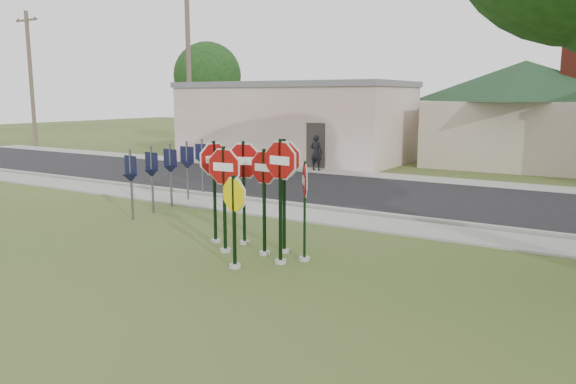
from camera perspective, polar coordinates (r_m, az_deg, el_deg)
The scene contains 20 objects.
ground at distance 11.42m, azimuth -7.40°, elevation -8.00°, with size 120.00×120.00×0.00m, color #374F1D.
sidewalk_near at distance 15.91m, azimuth 5.18°, elevation -2.77°, with size 60.00×1.60×0.06m, color gray.
road at distance 19.96m, azimuth 10.97°, elevation -0.37°, with size 60.00×7.00×0.04m, color black.
sidewalk_far at distance 23.99m, azimuth 14.63°, elevation 1.20°, with size 60.00×1.60×0.06m, color gray.
curb at distance 16.78m, azimuth 6.71°, elevation -1.99°, with size 60.00×0.20×0.14m, color gray.
stop_sign_center at distance 12.15m, azimuth -2.44°, elevation 0.38°, with size 1.00×0.24×2.44m.
stop_sign_yellow at distance 11.32m, azimuth -5.50°, elevation -2.05°, with size 0.95×0.26×2.00m.
stop_sign_left at distance 12.43m, azimuth -6.50°, elevation 0.82°, with size 1.13×0.24×2.49m.
stop_sign_right at distance 11.46m, azimuth -0.78°, elevation 0.95°, with size 1.09×0.24×2.72m.
stop_sign_back_right at distance 12.31m, azimuth -0.39°, elevation 1.34°, with size 1.10×0.24×2.66m.
stop_sign_back_left at distance 13.07m, azimuth -4.52°, elevation 1.51°, with size 1.10×0.38×2.56m.
stop_sign_far_right at distance 11.73m, azimuth 1.70°, elevation -0.73°, with size 0.58×0.82×2.23m.
stop_sign_far_left at distance 13.29m, azimuth -7.49°, elevation 1.47°, with size 0.31×1.02×2.54m.
route_sign_row at distance 17.98m, azimuth -11.85°, elevation 2.38°, with size 1.43×4.63×2.00m.
building_stucco at distance 30.86m, azimuth 0.64°, elevation 7.30°, with size 12.20×6.20×4.20m.
building_house at distance 30.80m, azimuth 22.86°, elevation 9.33°, with size 11.60×11.60×6.20m.
utility_pole_near at distance 31.57m, azimuth -10.05°, elevation 12.33°, with size 2.20×0.26×9.50m.
utility_pole_far at distance 42.16m, azimuth -24.67°, elevation 10.58°, with size 2.20×0.26×9.00m.
bg_tree_left at distance 42.15m, azimuth -8.17°, elevation 11.57°, with size 4.90×4.90×7.35m.
pedestrian at distance 25.97m, azimuth 2.90°, elevation 4.04°, with size 0.60×0.40×1.65m, color black.
Camera 1 is at (6.90, -8.41, 3.47)m, focal length 35.00 mm.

